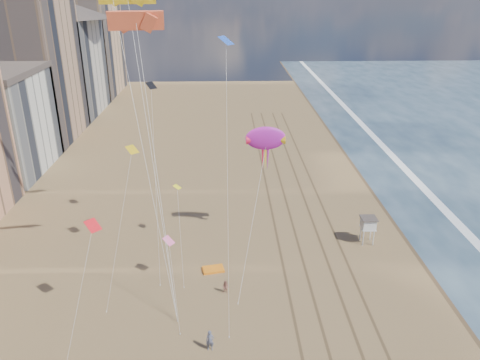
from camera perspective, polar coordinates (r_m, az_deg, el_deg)
name	(u,v)px	position (r m, az deg, el deg)	size (l,w,h in m)	color
wet_sand	(407,200)	(73.01, 19.66, -2.32)	(260.00, 260.00, 0.00)	#42301E
foam	(435,200)	(74.63, 22.66, -2.23)	(260.00, 260.00, 0.00)	white
tracks	(307,236)	(60.03, 8.11, -6.76)	(7.68, 120.00, 0.01)	brown
buildings	(15,77)	(96.24, -25.72, 11.21)	(34.72, 131.35, 29.00)	#C6B284
lifeguard_stand	(368,224)	(58.86, 15.37, -5.15)	(1.89, 1.89, 3.41)	silver
grounded_kite	(213,269)	(52.97, -3.28, -10.81)	(2.32, 1.47, 0.26)	orange
show_kite	(266,139)	(53.86, 3.14, 5.06)	(4.58, 7.06, 18.12)	#A4199B
kite_flyer_a	(210,341)	(42.82, -3.68, -18.96)	(0.72, 0.47, 1.97)	#515469
kite_flyer_b	(226,287)	(49.19, -1.76, -12.92)	(0.71, 0.55, 1.45)	#93584B
small_kites	(155,151)	(47.85, -10.33, 3.53)	(13.57, 18.28, 20.63)	pink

